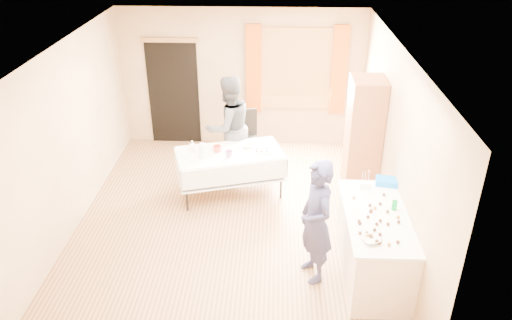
{
  "coord_description": "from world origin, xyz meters",
  "views": [
    {
      "loc": [
        0.62,
        -6.15,
        4.29
      ],
      "look_at": [
        0.37,
        0.0,
        1.04
      ],
      "focal_mm": 35.0,
      "sensor_mm": 36.0,
      "label": 1
    }
  ],
  "objects_px": {
    "girl": "(316,222)",
    "woman": "(229,127)",
    "party_table": "(230,169)",
    "chair": "(248,147)",
    "cabinet": "(363,140)",
    "counter": "(374,245)"
  },
  "relations": [
    {
      "from": "cabinet",
      "to": "counter",
      "type": "distance_m",
      "value": 2.02
    },
    {
      "from": "party_table",
      "to": "chair",
      "type": "xyz_separation_m",
      "value": [
        0.22,
        1.14,
        -0.16
      ]
    },
    {
      "from": "counter",
      "to": "woman",
      "type": "bearing_deg",
      "value": 128.52
    },
    {
      "from": "party_table",
      "to": "girl",
      "type": "distance_m",
      "value": 2.33
    },
    {
      "from": "girl",
      "to": "woman",
      "type": "xyz_separation_m",
      "value": [
        -1.29,
        2.6,
        0.07
      ]
    },
    {
      "from": "girl",
      "to": "chair",
      "type": "bearing_deg",
      "value": 178.45
    },
    {
      "from": "cabinet",
      "to": "counter",
      "type": "xyz_separation_m",
      "value": [
        -0.1,
        -1.95,
        -0.53
      ]
    },
    {
      "from": "girl",
      "to": "counter",
      "type": "bearing_deg",
      "value": 74.35
    },
    {
      "from": "counter",
      "to": "party_table",
      "type": "bearing_deg",
      "value": 135.94
    },
    {
      "from": "cabinet",
      "to": "counter",
      "type": "height_order",
      "value": "cabinet"
    },
    {
      "from": "counter",
      "to": "cabinet",
      "type": "bearing_deg",
      "value": 87.06
    },
    {
      "from": "girl",
      "to": "cabinet",
      "type": "bearing_deg",
      "value": 137.58
    },
    {
      "from": "counter",
      "to": "girl",
      "type": "distance_m",
      "value": 0.83
    },
    {
      "from": "cabinet",
      "to": "woman",
      "type": "distance_m",
      "value": 2.21
    },
    {
      "from": "girl",
      "to": "woman",
      "type": "height_order",
      "value": "woman"
    },
    {
      "from": "cabinet",
      "to": "chair",
      "type": "relative_size",
      "value": 2.05
    },
    {
      "from": "party_table",
      "to": "girl",
      "type": "height_order",
      "value": "girl"
    },
    {
      "from": "counter",
      "to": "woman",
      "type": "height_order",
      "value": "woman"
    },
    {
      "from": "party_table",
      "to": "counter",
      "type": "bearing_deg",
      "value": -60.69
    },
    {
      "from": "counter",
      "to": "party_table",
      "type": "relative_size",
      "value": 0.9
    },
    {
      "from": "party_table",
      "to": "woman",
      "type": "relative_size",
      "value": 1.04
    },
    {
      "from": "chair",
      "to": "cabinet",
      "type": "bearing_deg",
      "value": -42.92
    }
  ]
}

